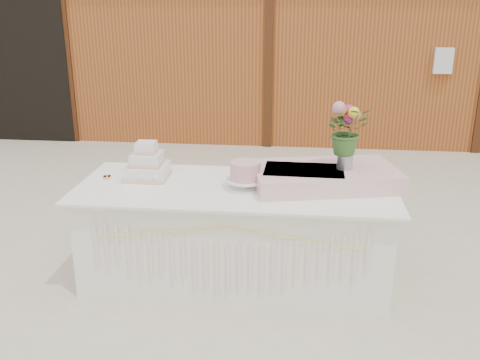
% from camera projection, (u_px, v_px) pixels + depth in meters
% --- Properties ---
extents(ground, '(80.00, 80.00, 0.00)m').
position_uv_depth(ground, '(236.00, 277.00, 4.28)').
color(ground, beige).
rests_on(ground, ground).
extents(barn, '(12.60, 4.60, 3.30)m').
position_uv_depth(barn, '(275.00, 24.00, 9.37)').
color(barn, '#A05021').
rests_on(barn, ground).
extents(cake_table, '(2.40, 1.00, 0.77)m').
position_uv_depth(cake_table, '(236.00, 233.00, 4.15)').
color(cake_table, white).
rests_on(cake_table, ground).
extents(wedding_cake, '(0.33, 0.33, 0.29)m').
position_uv_depth(wedding_cake, '(147.00, 166.00, 4.19)').
color(wedding_cake, white).
rests_on(wedding_cake, cake_table).
extents(pink_cake_stand, '(0.29, 0.29, 0.21)m').
position_uv_depth(pink_cake_stand, '(245.00, 174.00, 3.95)').
color(pink_cake_stand, white).
rests_on(pink_cake_stand, cake_table).
extents(satin_runner, '(1.18, 0.84, 0.14)m').
position_uv_depth(satin_runner, '(325.00, 176.00, 4.04)').
color(satin_runner, beige).
rests_on(satin_runner, cake_table).
extents(flower_vase, '(0.12, 0.12, 0.16)m').
position_uv_depth(flower_vase, '(345.00, 158.00, 3.98)').
color(flower_vase, '#A4A5A9').
rests_on(flower_vase, satin_runner).
extents(bouquet, '(0.40, 0.37, 0.36)m').
position_uv_depth(bouquet, '(347.00, 124.00, 3.89)').
color(bouquet, '#355F26').
rests_on(bouquet, flower_vase).
extents(loose_flowers, '(0.20, 0.33, 0.02)m').
position_uv_depth(loose_flowers, '(106.00, 176.00, 4.25)').
color(loose_flowers, pink).
rests_on(loose_flowers, cake_table).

